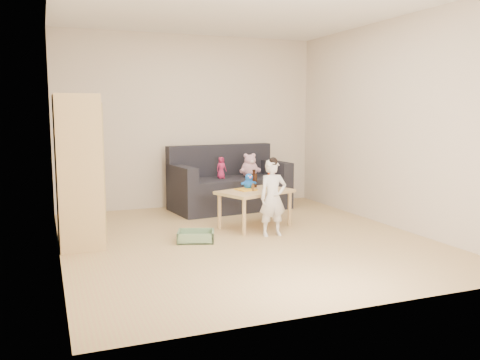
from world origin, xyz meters
name	(u,v)px	position (x,y,z in m)	size (l,w,h in m)	color
room	(244,125)	(0.00, 0.00, 1.30)	(4.50, 4.50, 4.50)	tan
wardrobe	(78,170)	(-1.76, 0.51, 0.82)	(0.45, 0.91, 1.63)	#E9BB80
sofa	(230,193)	(0.47, 1.74, 0.24)	(1.71, 0.85, 0.48)	black
play_table	(255,209)	(0.35, 0.50, 0.24)	(0.90, 0.57, 0.47)	tan
storage_bin	(196,236)	(-0.55, 0.08, 0.06)	(0.41, 0.30, 0.12)	gray
toddler	(273,199)	(0.38, 0.02, 0.44)	(0.32, 0.22, 0.88)	white
pink_bear	(250,167)	(0.76, 1.68, 0.63)	(0.26, 0.23, 0.30)	#DBA1B8
doll	(221,168)	(0.32, 1.70, 0.63)	(0.16, 0.11, 0.31)	#BB2353
ring_stacker	(271,181)	(0.65, 0.68, 0.55)	(0.17, 0.17, 0.20)	#FFB60D
brown_bottle	(254,180)	(0.44, 0.76, 0.57)	(0.08, 0.08, 0.23)	black
blue_plush	(249,181)	(0.32, 0.63, 0.58)	(0.17, 0.13, 0.20)	blue
wooden_figure	(253,187)	(0.30, 0.45, 0.52)	(0.04, 0.03, 0.10)	brown
yellow_book	(246,189)	(0.25, 0.55, 0.48)	(0.21, 0.21, 0.02)	#F7AC1A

